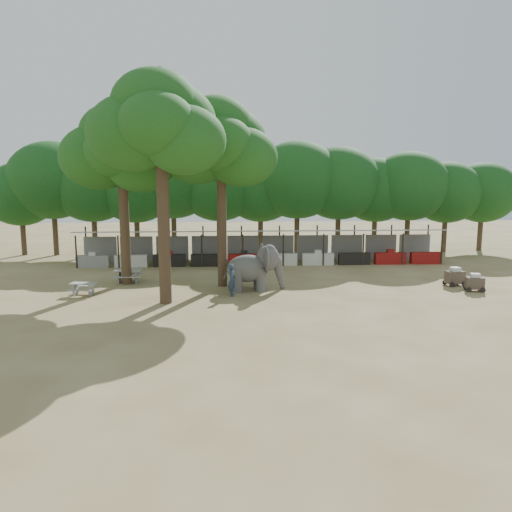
{
  "coord_description": "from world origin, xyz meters",
  "views": [
    {
      "loc": [
        -2.8,
        -24.08,
        6.66
      ],
      "look_at": [
        -1.0,
        5.0,
        2.0
      ],
      "focal_mm": 35.0,
      "sensor_mm": 36.0,
      "label": 1
    }
  ],
  "objects": [
    {
      "name": "cart_back",
      "position": [
        11.26,
        5.15,
        0.57
      ],
      "size": [
        1.32,
        1.0,
        1.15
      ],
      "rotation": [
        0.0,
        0.0,
        0.21
      ],
      "color": "#3C302A",
      "rests_on": "ground"
    },
    {
      "name": "ground",
      "position": [
        0.0,
        0.0,
        0.0
      ],
      "size": [
        100.0,
        100.0,
        0.0
      ],
      "primitive_type": "plane",
      "color": "brown",
      "rests_on": "ground"
    },
    {
      "name": "backdrop_trees",
      "position": [
        0.0,
        19.0,
        5.51
      ],
      "size": [
        46.46,
        5.95,
        8.33
      ],
      "color": "#332316",
      "rests_on": "ground"
    },
    {
      "name": "elephant",
      "position": [
        -1.08,
        4.74,
        1.35
      ],
      "size": [
        3.58,
        2.71,
        2.7
      ],
      "rotation": [
        0.0,
        0.0,
        0.11
      ],
      "color": "#474444",
      "rests_on": "ground"
    },
    {
      "name": "vendor_stalls",
      "position": [
        -0.0,
        13.84,
        1.18
      ],
      "size": [
        28.0,
        2.99,
        2.8
      ],
      "color": "gray",
      "rests_on": "ground"
    },
    {
      "name": "picnic_table_near",
      "position": [
        -10.87,
        4.06,
        0.46
      ],
      "size": [
        1.62,
        1.5,
        0.7
      ],
      "rotation": [
        0.0,
        0.0,
        -0.18
      ],
      "color": "gray",
      "rests_on": "ground"
    },
    {
      "name": "yard_tree_back",
      "position": [
        -3.13,
        6.19,
        8.54
      ],
      "size": [
        7.1,
        6.9,
        11.36
      ],
      "color": "#332316",
      "rests_on": "ground"
    },
    {
      "name": "handler",
      "position": [
        -2.45,
        3.32,
        0.91
      ],
      "size": [
        0.5,
        0.69,
        1.81
      ],
      "primitive_type": "imported",
      "rotation": [
        0.0,
        0.0,
        1.47
      ],
      "color": "#26384C",
      "rests_on": "ground"
    },
    {
      "name": "yard_tree_left",
      "position": [
        -9.13,
        7.19,
        8.2
      ],
      "size": [
        7.1,
        6.9,
        11.02
      ],
      "color": "#332316",
      "rests_on": "ground"
    },
    {
      "name": "yard_tree_center",
      "position": [
        -6.13,
        2.19,
        9.21
      ],
      "size": [
        7.1,
        6.9,
        12.04
      ],
      "color": "#332316",
      "rests_on": "ground"
    },
    {
      "name": "picnic_table_far",
      "position": [
        -8.99,
        7.39,
        0.54
      ],
      "size": [
        1.66,
        1.5,
        0.82
      ],
      "rotation": [
        0.0,
        0.0,
        -0.01
      ],
      "color": "gray",
      "rests_on": "ground"
    },
    {
      "name": "cart_front",
      "position": [
        11.76,
        3.62,
        0.52
      ],
      "size": [
        1.21,
        0.92,
        1.06
      ],
      "rotation": [
        0.0,
        0.0,
        -0.21
      ],
      "color": "#3C302A",
      "rests_on": "ground"
    }
  ]
}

